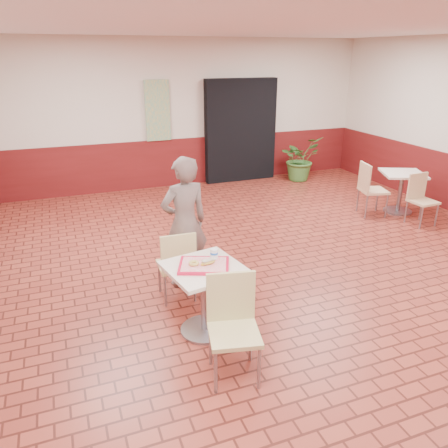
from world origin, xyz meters
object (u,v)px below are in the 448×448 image
object	(u,v)px
customer	(185,223)
chair_second_left	(370,186)
ring_donut	(194,263)
second_table	(401,186)
potted_plant	(300,159)
chair_main_back	(177,262)
serving_tray	(204,265)
main_table	(204,288)
paper_cup	(214,253)
chair_main_front	(233,321)
long_john_donut	(208,262)
chair_second_front	(421,196)

from	to	relation	value
customer	chair_second_left	world-z (taller)	customer
ring_donut	second_table	world-z (taller)	ring_donut
ring_donut	potted_plant	world-z (taller)	potted_plant
chair_main_back	serving_tray	size ratio (longest dim) A/B	1.78
main_table	potted_plant	bearing A→B (deg)	51.07
paper_cup	chair_second_left	xyz separation A→B (m)	(3.67, 2.21, -0.30)
main_table	chair_main_front	bearing A→B (deg)	-86.51
serving_tray	long_john_donut	xyz separation A→B (m)	(0.04, -0.02, 0.04)
paper_cup	serving_tray	bearing A→B (deg)	-146.06
ring_donut	potted_plant	distance (m)	6.16
chair_second_front	serving_tray	bearing A→B (deg)	-161.24
chair_second_left	ring_donut	bearing A→B (deg)	134.27
second_table	chair_second_front	distance (m)	0.57
paper_cup	second_table	size ratio (longest dim) A/B	0.13
ring_donut	serving_tray	bearing A→B (deg)	-12.28
long_john_donut	chair_second_left	bearing A→B (deg)	31.58
chair_main_back	long_john_donut	bearing A→B (deg)	102.46
chair_main_front	ring_donut	bearing A→B (deg)	113.97
chair_main_front	long_john_donut	world-z (taller)	chair_main_front
serving_tray	paper_cup	world-z (taller)	paper_cup
second_table	potted_plant	xyz separation A→B (m)	(-0.60, 2.52, -0.00)
serving_tray	ring_donut	xyz separation A→B (m)	(-0.10, 0.02, 0.03)
chair_main_back	chair_second_left	world-z (taller)	chair_second_left
main_table	customer	size ratio (longest dim) A/B	0.46
chair_second_left	chair_second_front	size ratio (longest dim) A/B	1.11
chair_main_front	chair_second_front	world-z (taller)	chair_main_front
main_table	potted_plant	distance (m)	6.11
ring_donut	potted_plant	size ratio (longest dim) A/B	0.10
chair_main_front	long_john_donut	distance (m)	0.70
chair_main_front	serving_tray	world-z (taller)	chair_main_front
chair_second_front	chair_second_left	bearing A→B (deg)	127.56
second_table	potted_plant	bearing A→B (deg)	103.30
main_table	chair_second_left	distance (m)	4.45
chair_main_back	chair_second_front	xyz separation A→B (m)	(4.43, 0.97, -0.01)
chair_second_left	potted_plant	world-z (taller)	potted_plant
paper_cup	potted_plant	world-z (taller)	potted_plant
long_john_donut	second_table	world-z (taller)	long_john_donut
long_john_donut	customer	bearing A→B (deg)	86.37
main_table	second_table	size ratio (longest dim) A/B	1.02
chair_second_left	main_table	bearing A→B (deg)	135.12
chair_main_back	ring_donut	distance (m)	0.74
chair_main_back	customer	distance (m)	0.51
ring_donut	paper_cup	xyz separation A→B (m)	(0.23, 0.07, 0.03)
long_john_donut	main_table	bearing A→B (deg)	156.05
potted_plant	serving_tray	bearing A→B (deg)	-128.93
ring_donut	long_john_donut	distance (m)	0.14
chair_second_front	chair_main_front	bearing A→B (deg)	-153.84
customer	paper_cup	xyz separation A→B (m)	(0.03, -0.95, 0.01)
potted_plant	chair_main_back	bearing A→B (deg)	-134.11
chair_second_left	potted_plant	distance (m)	2.45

